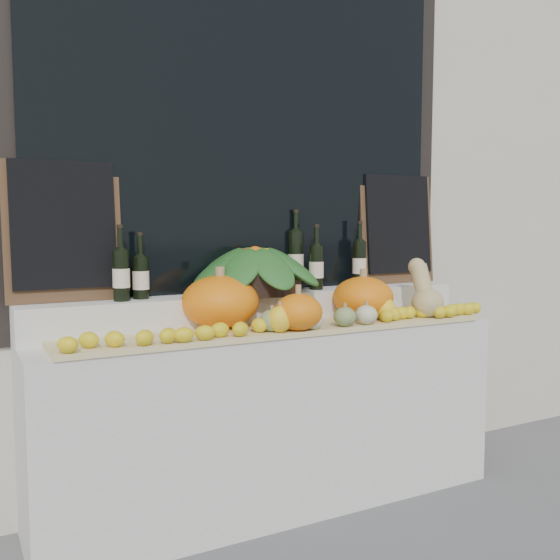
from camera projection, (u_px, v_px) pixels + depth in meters
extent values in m
cube|color=beige|center=(214.00, 70.00, 3.53)|extent=(7.00, 0.90, 4.50)
cube|color=black|center=(248.00, 122.00, 3.16)|extent=(2.40, 0.04, 2.10)
cube|color=black|center=(250.00, 121.00, 3.14)|extent=(2.20, 0.02, 2.00)
cube|color=silver|center=(273.00, 417.00, 3.06)|extent=(2.30, 0.55, 0.88)
cube|color=silver|center=(259.00, 308.00, 3.14)|extent=(2.30, 0.25, 0.16)
cube|color=tan|center=(285.00, 329.00, 2.90)|extent=(2.10, 0.32, 0.02)
ellipsoid|color=orange|center=(220.00, 302.00, 2.87)|extent=(0.44, 0.44, 0.24)
ellipsoid|color=orange|center=(363.00, 297.00, 3.17)|extent=(0.40, 0.40, 0.21)
ellipsoid|color=orange|center=(298.00, 312.00, 2.80)|extent=(0.23, 0.23, 0.17)
ellipsoid|color=tan|center=(428.00, 303.00, 3.20)|extent=(0.17, 0.17, 0.15)
cylinder|color=tan|center=(422.00, 280.00, 3.23)|extent=(0.09, 0.14, 0.18)
sphere|color=tan|center=(417.00, 267.00, 3.26)|extent=(0.09, 0.09, 0.09)
ellipsoid|color=#2D5B1B|center=(345.00, 317.00, 2.91)|extent=(0.11, 0.11, 0.09)
cylinder|color=#997D53|center=(345.00, 305.00, 2.91)|extent=(0.02, 0.02, 0.02)
ellipsoid|color=#2D5B1B|center=(272.00, 320.00, 2.77)|extent=(0.11, 0.11, 0.10)
cylinder|color=#997D53|center=(272.00, 307.00, 2.77)|extent=(0.02, 0.02, 0.02)
ellipsoid|color=beige|center=(312.00, 321.00, 2.83)|extent=(0.10, 0.10, 0.08)
cylinder|color=#997D53|center=(312.00, 310.00, 2.82)|extent=(0.02, 0.02, 0.02)
ellipsoid|color=yellow|center=(280.00, 319.00, 2.75)|extent=(0.11, 0.11, 0.12)
cylinder|color=#997D53|center=(280.00, 303.00, 2.74)|extent=(0.02, 0.02, 0.02)
ellipsoid|color=beige|center=(366.00, 315.00, 2.97)|extent=(0.11, 0.11, 0.09)
cylinder|color=#997D53|center=(366.00, 303.00, 2.96)|extent=(0.02, 0.02, 0.02)
ellipsoid|color=yellow|center=(385.00, 309.00, 3.10)|extent=(0.11, 0.11, 0.11)
cylinder|color=#997D53|center=(386.00, 296.00, 3.09)|extent=(0.02, 0.02, 0.02)
cylinder|color=black|center=(255.00, 282.00, 3.10)|extent=(0.46, 0.46, 0.11)
cylinder|color=black|center=(121.00, 276.00, 2.77)|extent=(0.07, 0.07, 0.23)
cylinder|color=black|center=(120.00, 239.00, 2.76)|extent=(0.03, 0.03, 0.10)
cylinder|color=beige|center=(121.00, 278.00, 2.77)|extent=(0.08, 0.08, 0.08)
cylinder|color=black|center=(120.00, 226.00, 2.75)|extent=(0.03, 0.03, 0.02)
cylinder|color=black|center=(141.00, 278.00, 2.86)|extent=(0.07, 0.07, 0.19)
cylinder|color=black|center=(140.00, 246.00, 2.84)|extent=(0.03, 0.03, 0.10)
cylinder|color=beige|center=(141.00, 280.00, 2.86)|extent=(0.08, 0.08, 0.08)
cylinder|color=black|center=(140.00, 234.00, 2.84)|extent=(0.03, 0.03, 0.02)
cylinder|color=black|center=(296.00, 260.00, 3.29)|extent=(0.08, 0.08, 0.30)
cylinder|color=black|center=(296.00, 222.00, 3.27)|extent=(0.03, 0.03, 0.10)
cylinder|color=beige|center=(296.00, 262.00, 3.29)|extent=(0.08, 0.08, 0.08)
cylinder|color=black|center=(296.00, 211.00, 3.27)|extent=(0.03, 0.03, 0.02)
cylinder|color=black|center=(316.00, 268.00, 3.25)|extent=(0.07, 0.07, 0.23)
cylinder|color=black|center=(316.00, 236.00, 3.24)|extent=(0.03, 0.03, 0.10)
cylinder|color=beige|center=(316.00, 270.00, 3.26)|extent=(0.08, 0.08, 0.08)
cylinder|color=black|center=(317.00, 226.00, 3.23)|extent=(0.03, 0.03, 0.02)
cylinder|color=black|center=(359.00, 264.00, 3.42)|extent=(0.07, 0.07, 0.24)
cylinder|color=black|center=(360.00, 233.00, 3.40)|extent=(0.03, 0.03, 0.10)
cylinder|color=beige|center=(359.00, 266.00, 3.42)|extent=(0.08, 0.08, 0.08)
cylinder|color=black|center=(360.00, 222.00, 3.40)|extent=(0.03, 0.03, 0.02)
cube|color=#4C331E|center=(64.00, 232.00, 2.74)|extent=(0.50, 0.07, 0.62)
cube|color=black|center=(64.00, 225.00, 2.72)|extent=(0.44, 0.07, 0.56)
cube|color=#4C331E|center=(397.00, 229.00, 3.59)|extent=(0.50, 0.07, 0.62)
cube|color=black|center=(398.00, 224.00, 3.58)|extent=(0.44, 0.07, 0.56)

